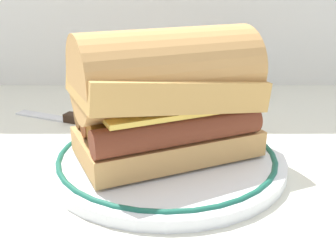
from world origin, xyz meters
The scene contains 5 objects.
ground_plane centered at (0.00, 0.00, 0.00)m, with size 1.50×1.50×0.00m, color beige.
plate centered at (-0.01, 0.01, 0.01)m, with size 0.25×0.25×0.01m.
sausage_sandwich centered at (-0.01, 0.01, 0.08)m, with size 0.21×0.17×0.13m.
salt_shaker centered at (0.13, 0.26, 0.04)m, with size 0.03×0.03×0.08m.
butter_knife centered at (-0.16, 0.15, 0.00)m, with size 0.14×0.07×0.01m.
Camera 1 is at (-0.01, -0.39, 0.20)m, focal length 43.46 mm.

